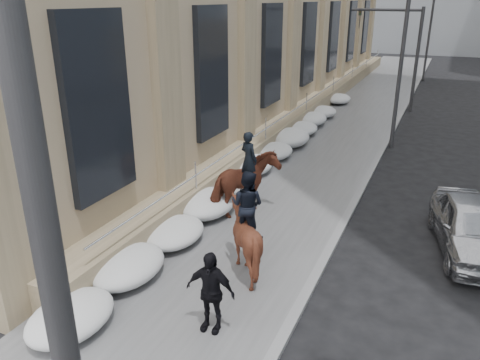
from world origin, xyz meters
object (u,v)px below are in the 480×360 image
at_px(car_silver, 472,227).
at_px(mounted_horse_left, 245,183).
at_px(mounted_horse_right, 245,232).
at_px(pedestrian, 210,291).

bearing_deg(car_silver, mounted_horse_left, 173.10).
bearing_deg(mounted_horse_right, pedestrian, 99.10).
distance_m(mounted_horse_left, car_silver, 6.47).
distance_m(pedestrian, car_silver, 7.61).
height_order(mounted_horse_right, pedestrian, mounted_horse_right).
relative_size(mounted_horse_right, car_silver, 0.60).
bearing_deg(mounted_horse_right, mounted_horse_left, -63.61).
height_order(mounted_horse_right, car_silver, mounted_horse_right).
bearing_deg(car_silver, pedestrian, -141.27).
xyz_separation_m(pedestrian, car_silver, (4.87, 5.84, -0.28)).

